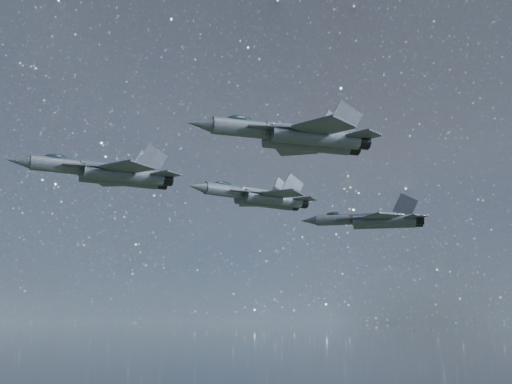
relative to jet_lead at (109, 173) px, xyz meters
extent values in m
cylinder|color=#373D45|center=(-4.12, -1.13, 0.23)|extent=(7.67, 3.52, 1.59)
cone|color=#373D45|center=(-8.82, -2.43, 0.23)|extent=(2.73, 2.02, 1.42)
ellipsoid|color=#1A2A2F|center=(-5.30, -1.46, 0.99)|extent=(2.61, 1.67, 0.78)
cube|color=#373D45|center=(0.97, 0.27, 0.18)|extent=(8.44, 3.68, 1.32)
cylinder|color=#373D45|center=(1.63, -0.60, -0.28)|extent=(8.65, 3.79, 1.59)
cylinder|color=#373D45|center=(1.09, 1.36, -0.28)|extent=(8.65, 3.79, 1.59)
cylinder|color=black|center=(6.14, 0.64, -0.28)|extent=(1.66, 1.76, 1.46)
cylinder|color=black|center=(5.60, 2.60, -0.28)|extent=(1.66, 1.76, 1.46)
cube|color=#373D45|center=(-1.99, -1.97, 0.11)|extent=(5.35, 1.52, 0.12)
cube|color=#373D45|center=(-2.72, 0.67, 0.11)|extent=(5.23, 3.35, 0.12)
cube|color=#373D45|center=(2.09, -3.01, -0.08)|extent=(5.83, 5.80, 0.20)
cube|color=#373D45|center=(0.25, 3.65, -0.08)|extent=(4.95, 5.29, 0.20)
cube|color=#373D45|center=(6.10, -0.75, -0.08)|extent=(3.45, 3.45, 0.15)
cube|color=#373D45|center=(4.86, 3.76, -0.08)|extent=(2.90, 3.05, 0.15)
cube|color=#373D45|center=(4.54, -0.07, 1.65)|extent=(3.51, 0.82, 3.62)
cube|color=#373D45|center=(3.87, 2.38, 1.65)|extent=(3.37, 1.37, 3.62)
cylinder|color=#373D45|center=(15.72, 15.97, 2.04)|extent=(8.31, 4.74, 1.74)
cone|color=#373D45|center=(10.75, 13.94, 2.04)|extent=(3.07, 2.46, 1.56)
ellipsoid|color=#1A2A2F|center=(14.47, 15.46, 2.88)|extent=(2.91, 2.09, 0.86)
cube|color=#373D45|center=(21.09, 18.16, 1.99)|extent=(9.11, 5.02, 1.45)
cylinder|color=#373D45|center=(21.93, 17.30, 1.48)|extent=(9.35, 5.16, 1.74)
cylinder|color=#373D45|center=(21.09, 19.37, 1.48)|extent=(9.35, 5.16, 1.74)
cylinder|color=black|center=(26.69, 19.24, 1.48)|extent=(1.95, 2.04, 1.61)
cylinder|color=black|center=(25.84, 21.31, 1.48)|extent=(1.95, 2.04, 1.61)
cube|color=#373D45|center=(18.15, 15.33, 1.91)|extent=(5.94, 2.34, 0.13)
cube|color=#373D45|center=(17.01, 18.12, 1.91)|extent=(5.53, 4.21, 0.13)
cube|color=#373D45|center=(22.74, 14.73, 1.71)|extent=(6.38, 6.25, 0.22)
cube|color=#373D45|center=(19.86, 21.76, 1.71)|extent=(5.00, 5.46, 0.22)
cube|color=#373D45|center=(26.82, 17.73, 1.71)|extent=(3.78, 3.74, 0.17)
cube|color=#373D45|center=(24.88, 22.49, 1.71)|extent=(2.92, 3.12, 0.17)
cube|color=#373D45|center=(25.04, 18.26, 3.61)|extent=(3.77, 1.34, 3.98)
cube|color=#373D45|center=(23.98, 20.85, 3.61)|extent=(3.54, 1.92, 3.98)
cylinder|color=#373D45|center=(12.72, -16.77, 0.24)|extent=(7.18, 2.32, 1.49)
cone|color=#373D45|center=(8.18, -17.32, 0.24)|extent=(2.43, 1.60, 1.33)
ellipsoid|color=#1A2A2F|center=(11.59, -16.91, 0.96)|extent=(2.37, 1.27, 0.73)
cube|color=#373D45|center=(17.64, -16.17, 0.19)|extent=(7.93, 2.36, 1.24)
cylinder|color=#373D45|center=(18.14, -17.07, -0.24)|extent=(8.13, 2.44, 1.49)
cylinder|color=#373D45|center=(17.91, -15.18, -0.24)|extent=(8.13, 2.44, 1.49)
cylinder|color=black|center=(22.49, -16.55, -0.24)|extent=(1.40, 1.51, 1.37)
cylinder|color=black|center=(22.26, -14.65, -0.24)|extent=(1.40, 1.51, 1.37)
cube|color=#373D45|center=(14.58, -17.84, 0.13)|extent=(5.02, 1.40, 0.11)
cube|color=#373D45|center=(14.27, -15.28, 0.13)|extent=(5.04, 2.52, 0.11)
cube|color=#373D45|center=(18.22, -19.37, -0.05)|extent=(5.39, 5.47, 0.19)
cube|color=#373D45|center=(17.44, -12.93, -0.05)|extent=(5.02, 5.25, 0.19)
cube|color=#373D45|center=(22.26, -17.82, -0.05)|extent=(3.18, 3.22, 0.14)
cube|color=#373D45|center=(21.73, -13.47, -0.05)|extent=(2.95, 3.05, 0.14)
cube|color=#373D45|center=(20.91, -16.98, 1.58)|extent=(3.33, 0.53, 3.39)
cube|color=#373D45|center=(20.62, -14.61, 1.58)|extent=(3.28, 0.81, 3.39)
cylinder|color=#373D45|center=(29.93, 10.46, -2.40)|extent=(7.06, 3.98, 1.48)
cone|color=#373D45|center=(25.71, 12.15, -2.40)|extent=(2.60, 2.08, 1.33)
ellipsoid|color=#1A2A2F|center=(28.88, 10.88, -1.69)|extent=(2.46, 1.76, 0.73)
cube|color=#373D45|center=(34.51, 8.63, -2.45)|extent=(7.74, 4.21, 1.23)
cylinder|color=#373D45|center=(34.51, 7.61, -2.87)|extent=(7.94, 4.33, 1.48)
cylinder|color=#373D45|center=(35.21, 9.37, -2.87)|extent=(7.94, 4.33, 1.48)
cylinder|color=black|center=(38.55, 5.99, -2.87)|extent=(1.65, 1.72, 1.36)
cylinder|color=black|center=(39.26, 7.75, -2.87)|extent=(1.65, 1.72, 1.36)
cube|color=#373D45|center=(31.04, 8.64, -2.51)|extent=(4.71, 3.55, 0.11)
cube|color=#373D45|center=(31.99, 11.01, -2.51)|extent=(5.04, 1.95, 0.11)
cube|color=#373D45|center=(33.48, 5.57, -2.68)|extent=(4.27, 4.65, 0.19)
cube|color=#373D45|center=(35.88, 11.55, -2.68)|extent=(5.42, 5.31, 0.19)
cube|color=#373D45|center=(37.74, 4.99, -2.68)|extent=(2.49, 2.66, 0.14)
cube|color=#373D45|center=(39.36, 9.03, -2.68)|extent=(3.21, 3.18, 0.14)
cube|color=#373D45|center=(36.97, 6.37, -1.07)|extent=(3.01, 1.61, 3.37)
cube|color=#373D45|center=(37.85, 8.57, -1.07)|extent=(3.20, 1.12, 3.37)
camera|label=1|loc=(3.98, -64.40, -15.83)|focal=42.00mm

